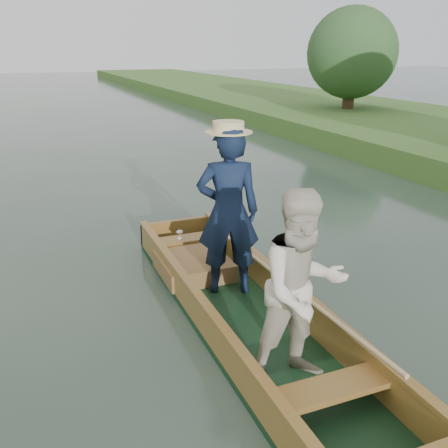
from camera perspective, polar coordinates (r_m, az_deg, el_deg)
name	(u,v)px	position (r m, az deg, el deg)	size (l,w,h in m)	color
ground	(245,323)	(5.52, 2.39, -11.29)	(120.00, 120.00, 0.00)	#283D30
trees_far	(114,60)	(13.12, -12.44, 17.82)	(22.92, 16.50, 4.74)	#47331E
punt	(252,271)	(5.09, 3.26, -5.38)	(1.14, 5.00, 2.07)	black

